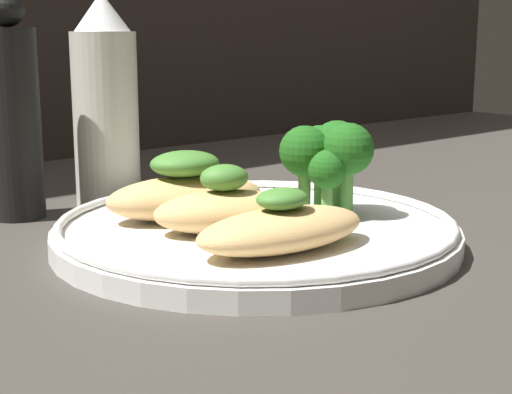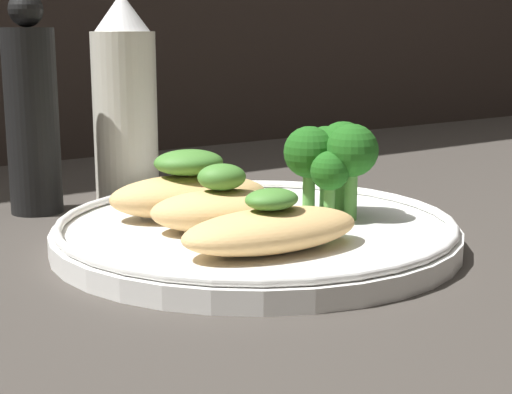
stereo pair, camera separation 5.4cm
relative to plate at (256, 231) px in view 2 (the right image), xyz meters
The scene contains 8 objects.
ground_plane 1.49cm from the plate, ahead, with size 180.00×180.00×1.00cm, color #3D3833.
plate is the anchor object (origin of this frame).
grilled_meat_front 6.63cm from the plate, 116.82° to the right, with size 12.34×6.71×3.86cm.
grilled_meat_middle 3.47cm from the plate, behind, with size 10.76×8.39×4.58cm.
grilled_meat_back 5.84cm from the plate, 118.05° to the left, with size 12.53×8.73×4.91cm.
broccoli_bunch 7.83cm from the plate, 10.45° to the right, with size 6.08×6.25×6.84cm.
sauce_bottle 20.02cm from the plate, 91.88° to the left, with size 5.49×5.49×17.68cm.
pepper_grinder 21.72cm from the plate, 115.35° to the left, with size 4.18×4.18×17.52cm.
Camera 2 is at (-30.36, -42.81, 14.60)cm, focal length 55.00 mm.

